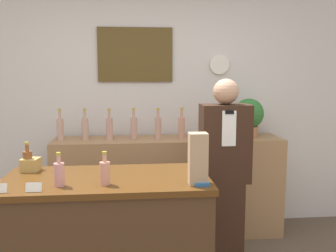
{
  "coord_description": "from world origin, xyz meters",
  "views": [
    {
      "loc": [
        -0.2,
        -2.01,
        1.66
      ],
      "look_at": [
        0.1,
        1.07,
        1.23
      ],
      "focal_mm": 40.0,
      "sensor_mm": 36.0,
      "label": 1
    }
  ],
  "objects": [
    {
      "name": "shelf_bottle_7",
      "position": [
        0.78,
        1.7,
        1.13
      ],
      "size": [
        0.07,
        0.07,
        0.31
      ],
      "color": "tan",
      "rests_on": "back_shelf"
    },
    {
      "name": "shelf_bottle_3",
      "position": [
        -0.18,
        1.71,
        1.13
      ],
      "size": [
        0.07,
        0.07,
        0.31
      ],
      "color": "tan",
      "rests_on": "back_shelf"
    },
    {
      "name": "counter_bottle_1",
      "position": [
        -0.65,
        0.27,
        1.06
      ],
      "size": [
        0.06,
        0.06,
        0.21
      ],
      "color": "tan",
      "rests_on": "display_counter"
    },
    {
      "name": "back_wall",
      "position": [
        -0.0,
        2.0,
        1.36
      ],
      "size": [
        5.2,
        0.09,
        2.7
      ],
      "color": "silver",
      "rests_on": "ground_plane"
    },
    {
      "name": "potted_plant",
      "position": [
        1.0,
        1.72,
        1.23
      ],
      "size": [
        0.31,
        0.31,
        0.4
      ],
      "color": "#B27047",
      "rests_on": "back_shelf"
    },
    {
      "name": "gift_box",
      "position": [
        -0.92,
        0.66,
        1.02
      ],
      "size": [
        0.13,
        0.13,
        0.09
      ],
      "color": "tan",
      "rests_on": "display_counter"
    },
    {
      "name": "shopkeeper",
      "position": [
        0.58,
        1.02,
        0.81
      ],
      "size": [
        0.41,
        0.26,
        1.62
      ],
      "color": "#331E14",
      "rests_on": "ground_plane"
    },
    {
      "name": "shelf_bottle_6",
      "position": [
        0.54,
        1.69,
        1.13
      ],
      "size": [
        0.07,
        0.07,
        0.31
      ],
      "color": "tan",
      "rests_on": "back_shelf"
    },
    {
      "name": "tape_dispenser",
      "position": [
        0.23,
        0.2,
        1.0
      ],
      "size": [
        0.09,
        0.06,
        0.07
      ],
      "color": "#2D66A8",
      "rests_on": "display_counter"
    },
    {
      "name": "shelf_bottle_5",
      "position": [
        0.3,
        1.7,
        1.13
      ],
      "size": [
        0.07,
        0.07,
        0.31
      ],
      "color": "tan",
      "rests_on": "back_shelf"
    },
    {
      "name": "display_counter",
      "position": [
        -0.37,
        0.44,
        0.49
      ],
      "size": [
        1.37,
        0.69,
        0.98
      ],
      "color": "#422B19",
      "rests_on": "ground_plane"
    },
    {
      "name": "shelf_bottle_4",
      "position": [
        0.06,
        1.68,
        1.13
      ],
      "size": [
        0.07,
        0.07,
        0.31
      ],
      "color": "tan",
      "rests_on": "back_shelf"
    },
    {
      "name": "shelf_bottle_0",
      "position": [
        -0.9,
        1.71,
        1.13
      ],
      "size": [
        0.07,
        0.07,
        0.31
      ],
      "color": "tan",
      "rests_on": "back_shelf"
    },
    {
      "name": "back_shelf",
      "position": [
        0.17,
        1.7,
        0.51
      ],
      "size": [
        2.3,
        0.48,
        1.01
      ],
      "color": "#9E754C",
      "rests_on": "ground_plane"
    },
    {
      "name": "paper_bag",
      "position": [
        0.21,
        0.23,
        1.14
      ],
      "size": [
        0.12,
        0.1,
        0.32
      ],
      "color": "tan",
      "rests_on": "display_counter"
    },
    {
      "name": "price_card_right",
      "position": [
        -0.77,
        0.17,
        1.0
      ],
      "size": [
        0.09,
        0.02,
        0.06
      ],
      "color": "white",
      "rests_on": "display_counter"
    },
    {
      "name": "shelf_bottle_1",
      "position": [
        -0.66,
        1.72,
        1.13
      ],
      "size": [
        0.07,
        0.07,
        0.31
      ],
      "color": "tan",
      "rests_on": "back_shelf"
    },
    {
      "name": "shelf_bottle_2",
      "position": [
        -0.42,
        1.68,
        1.13
      ],
      "size": [
        0.07,
        0.07,
        0.31
      ],
      "color": "tan",
      "rests_on": "back_shelf"
    },
    {
      "name": "counter_bottle_2",
      "position": [
        -0.37,
        0.27,
        1.06
      ],
      "size": [
        0.06,
        0.06,
        0.21
      ],
      "color": "tan",
      "rests_on": "display_counter"
    },
    {
      "name": "counter_bottle_0",
      "position": [
        -0.93,
        0.65,
        1.06
      ],
      "size": [
        0.06,
        0.06,
        0.21
      ],
      "color": "brown",
      "rests_on": "display_counter"
    }
  ]
}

